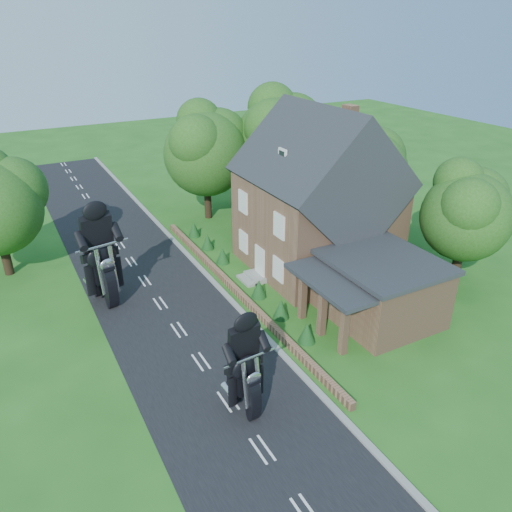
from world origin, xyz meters
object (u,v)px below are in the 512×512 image
house (317,202)px  motorcycle_follow (105,287)px  motorcycle_lead (244,396)px  annex (378,288)px  garden_wall (236,290)px

house → motorcycle_follow: 13.65m
house → motorcycle_lead: bearing=-135.9°
annex → motorcycle_lead: annex is taller
motorcycle_lead → house: bearing=-140.6°
house → motorcycle_lead: 14.54m
motorcycle_follow → motorcycle_lead: bearing=94.4°
garden_wall → annex: bearing=-46.2°
annex → motorcycle_follow: size_ratio=3.59×
motorcycle_lead → garden_wall: bearing=-118.8°
motorcycle_follow → house: bearing=162.5°
garden_wall → motorcycle_follow: 7.44m
annex → motorcycle_lead: 10.01m
annex → motorcycle_follow: bearing=145.9°
house → motorcycle_follow: size_ratio=5.21×
motorcycle_lead → annex: bearing=-167.2°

